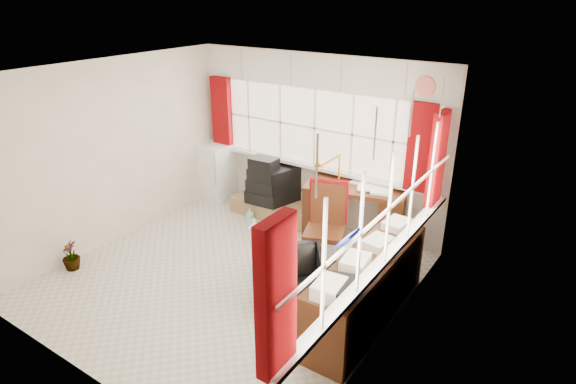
{
  "coord_description": "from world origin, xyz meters",
  "views": [
    {
      "loc": [
        3.42,
        -3.83,
        3.31
      ],
      "look_at": [
        0.49,
        0.55,
        1.07
      ],
      "focal_mm": 30.0,
      "sensor_mm": 36.0,
      "label": 1
    }
  ],
  "objects_px": {
    "desk_lamp": "(339,164)",
    "credenza": "(367,287)",
    "task_chair": "(326,224)",
    "desk": "(355,209)",
    "mini_fridge": "(216,171)",
    "radiator": "(267,256)",
    "crt_tv": "(275,183)",
    "office_chair": "(293,278)",
    "tv_bench": "(275,209)"
  },
  "relations": [
    {
      "from": "desk",
      "to": "mini_fridge",
      "type": "distance_m",
      "value": 2.59
    },
    {
      "from": "radiator",
      "to": "mini_fridge",
      "type": "xyz_separation_m",
      "value": [
        -2.12,
        1.46,
        0.24
      ]
    },
    {
      "from": "credenza",
      "to": "task_chair",
      "type": "bearing_deg",
      "value": 143.08
    },
    {
      "from": "desk",
      "to": "desk_lamp",
      "type": "bearing_deg",
      "value": -139.89
    },
    {
      "from": "desk",
      "to": "radiator",
      "type": "xyz_separation_m",
      "value": [
        -0.47,
        -1.46,
        -0.2
      ]
    },
    {
      "from": "desk_lamp",
      "to": "desk",
      "type": "bearing_deg",
      "value": 40.11
    },
    {
      "from": "radiator",
      "to": "desk_lamp",
      "type": "bearing_deg",
      "value": 77.97
    },
    {
      "from": "task_chair",
      "to": "radiator",
      "type": "bearing_deg",
      "value": -136.02
    },
    {
      "from": "desk",
      "to": "credenza",
      "type": "distance_m",
      "value": 1.86
    },
    {
      "from": "radiator",
      "to": "crt_tv",
      "type": "relative_size",
      "value": 0.81
    },
    {
      "from": "office_chair",
      "to": "tv_bench",
      "type": "distance_m",
      "value": 2.26
    },
    {
      "from": "office_chair",
      "to": "mini_fridge",
      "type": "relative_size",
      "value": 0.72
    },
    {
      "from": "desk",
      "to": "tv_bench",
      "type": "distance_m",
      "value": 1.38
    },
    {
      "from": "task_chair",
      "to": "credenza",
      "type": "relative_size",
      "value": 0.58
    },
    {
      "from": "task_chair",
      "to": "radiator",
      "type": "relative_size",
      "value": 1.97
    },
    {
      "from": "desk_lamp",
      "to": "office_chair",
      "type": "height_order",
      "value": "desk_lamp"
    },
    {
      "from": "tv_bench",
      "to": "desk",
      "type": "bearing_deg",
      "value": 3.42
    },
    {
      "from": "desk",
      "to": "radiator",
      "type": "bearing_deg",
      "value": -107.92
    },
    {
      "from": "task_chair",
      "to": "mini_fridge",
      "type": "bearing_deg",
      "value": 160.45
    },
    {
      "from": "radiator",
      "to": "credenza",
      "type": "relative_size",
      "value": 0.3
    },
    {
      "from": "desk",
      "to": "office_chair",
      "type": "bearing_deg",
      "value": -86.0
    },
    {
      "from": "radiator",
      "to": "crt_tv",
      "type": "distance_m",
      "value": 1.76
    },
    {
      "from": "crt_tv",
      "to": "mini_fridge",
      "type": "height_order",
      "value": "mini_fridge"
    },
    {
      "from": "credenza",
      "to": "tv_bench",
      "type": "bearing_deg",
      "value": 146.3
    },
    {
      "from": "desk_lamp",
      "to": "crt_tv",
      "type": "xyz_separation_m",
      "value": [
        -1.2,
        0.17,
        -0.6
      ]
    },
    {
      "from": "desk_lamp",
      "to": "office_chair",
      "type": "distance_m",
      "value": 1.85
    },
    {
      "from": "credenza",
      "to": "tv_bench",
      "type": "xyz_separation_m",
      "value": [
        -2.28,
        1.52,
        -0.27
      ]
    },
    {
      "from": "credenza",
      "to": "crt_tv",
      "type": "height_order",
      "value": "credenza"
    },
    {
      "from": "task_chair",
      "to": "credenza",
      "type": "xyz_separation_m",
      "value": [
        0.87,
        -0.66,
        -0.22
      ]
    },
    {
      "from": "office_chair",
      "to": "credenza",
      "type": "xyz_separation_m",
      "value": [
        0.81,
        0.19,
        0.08
      ]
    },
    {
      "from": "office_chair",
      "to": "credenza",
      "type": "bearing_deg",
      "value": -22.72
    },
    {
      "from": "desk",
      "to": "office_chair",
      "type": "distance_m",
      "value": 1.8
    },
    {
      "from": "desk_lamp",
      "to": "radiator",
      "type": "relative_size",
      "value": 0.81
    },
    {
      "from": "desk_lamp",
      "to": "credenza",
      "type": "distance_m",
      "value": 1.97
    },
    {
      "from": "desk",
      "to": "mini_fridge",
      "type": "xyz_separation_m",
      "value": [
        -2.59,
        -0.0,
        0.03
      ]
    },
    {
      "from": "desk_lamp",
      "to": "radiator",
      "type": "distance_m",
      "value": 1.59
    },
    {
      "from": "desk",
      "to": "credenza",
      "type": "height_order",
      "value": "credenza"
    },
    {
      "from": "desk",
      "to": "desk_lamp",
      "type": "distance_m",
      "value": 0.73
    },
    {
      "from": "task_chair",
      "to": "credenza",
      "type": "bearing_deg",
      "value": -36.92
    },
    {
      "from": "desk_lamp",
      "to": "mini_fridge",
      "type": "relative_size",
      "value": 0.5
    },
    {
      "from": "office_chair",
      "to": "radiator",
      "type": "height_order",
      "value": "office_chair"
    },
    {
      "from": "radiator",
      "to": "office_chair",
      "type": "bearing_deg",
      "value": -29.25
    },
    {
      "from": "task_chair",
      "to": "crt_tv",
      "type": "relative_size",
      "value": 1.59
    },
    {
      "from": "desk",
      "to": "task_chair",
      "type": "xyz_separation_m",
      "value": [
        0.06,
        -0.94,
        0.17
      ]
    },
    {
      "from": "office_chair",
      "to": "credenza",
      "type": "relative_size",
      "value": 0.34
    },
    {
      "from": "desk",
      "to": "office_chair",
      "type": "height_order",
      "value": "desk"
    },
    {
      "from": "task_chair",
      "to": "office_chair",
      "type": "bearing_deg",
      "value": -85.86
    },
    {
      "from": "office_chair",
      "to": "tv_bench",
      "type": "bearing_deg",
      "value": 94.35
    },
    {
      "from": "desk_lamp",
      "to": "tv_bench",
      "type": "height_order",
      "value": "desk_lamp"
    },
    {
      "from": "desk_lamp",
      "to": "task_chair",
      "type": "height_order",
      "value": "desk_lamp"
    }
  ]
}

